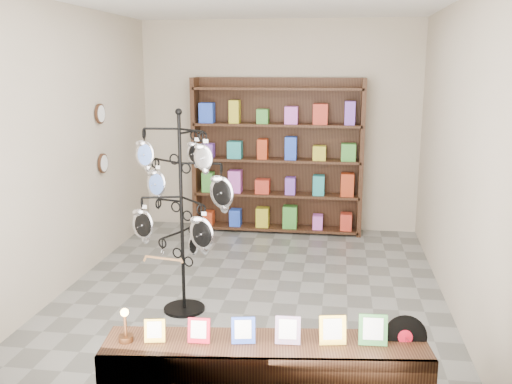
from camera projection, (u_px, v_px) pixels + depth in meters
The scene contains 6 objects.
ground at pixel (253, 290), 6.14m from camera, with size 5.00×5.00×0.00m, color slate.
room_envelope at pixel (253, 118), 5.73m from camera, with size 5.00×5.00×5.00m.
display_tree at pixel (181, 197), 5.39m from camera, with size 1.05×1.02×1.98m.
front_shelf at pixel (265, 378), 3.89m from camera, with size 2.23×0.70×0.77m.
back_shelving at pixel (277, 161), 8.13m from camera, with size 2.42×0.36×2.20m.
wall_clocks at pixel (102, 139), 6.86m from camera, with size 0.03×0.24×0.84m.
Camera 1 is at (0.86, -5.70, 2.36)m, focal length 40.00 mm.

